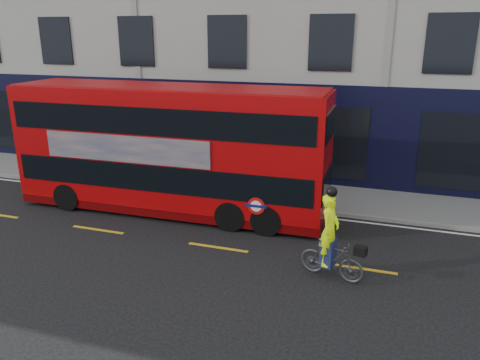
% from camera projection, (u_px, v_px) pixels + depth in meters
% --- Properties ---
extents(ground, '(120.00, 120.00, 0.00)m').
position_uv_depth(ground, '(356.00, 299.00, 10.81)').
color(ground, black).
rests_on(ground, ground).
extents(pavement, '(60.00, 3.00, 0.12)m').
position_uv_depth(pavement, '(372.00, 203.00, 16.68)').
color(pavement, slate).
rests_on(pavement, ground).
extents(kerb, '(60.00, 0.12, 0.13)m').
position_uv_depth(kerb, '(370.00, 218.00, 15.32)').
color(kerb, gray).
rests_on(kerb, ground).
extents(road_edge_line, '(58.00, 0.10, 0.01)m').
position_uv_depth(road_edge_line, '(369.00, 223.00, 15.06)').
color(road_edge_line, silver).
rests_on(road_edge_line, ground).
extents(lane_dashes, '(58.00, 0.12, 0.01)m').
position_uv_depth(lane_dashes, '(362.00, 269.00, 12.17)').
color(lane_dashes, gold).
rests_on(lane_dashes, ground).
extents(bus, '(10.58, 2.60, 4.24)m').
position_uv_depth(bus, '(171.00, 149.00, 15.53)').
color(bus, '#AA0608').
rests_on(bus, ground).
extents(cyclist, '(1.73, 0.87, 2.39)m').
position_uv_depth(cyclist, '(331.00, 247.00, 11.51)').
color(cyclist, '#414546').
rests_on(cyclist, ground).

